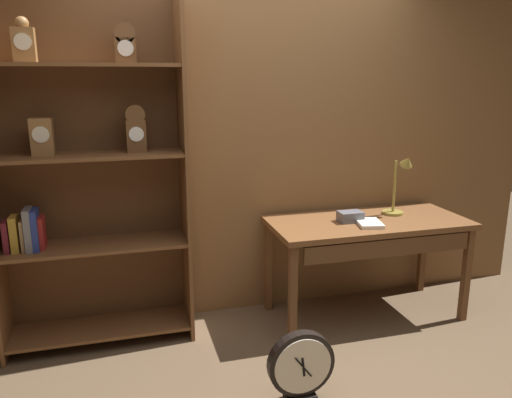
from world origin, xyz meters
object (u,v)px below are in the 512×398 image
object	(u,v)px
bookshelf	(88,179)
round_clock_large	(300,366)
workbench	(369,232)
desk_lamp	(400,185)
open_repair_manual	(369,223)
toolbox_small	(350,217)

from	to	relation	value
bookshelf	round_clock_large	bearing A→B (deg)	-43.23
workbench	desk_lamp	world-z (taller)	desk_lamp
open_repair_manual	toolbox_small	bearing A→B (deg)	141.50
workbench	open_repair_manual	distance (m)	0.14
open_repair_manual	round_clock_large	world-z (taller)	open_repair_manual
toolbox_small	workbench	bearing A→B (deg)	-9.27
workbench	toolbox_small	bearing A→B (deg)	170.73
bookshelf	desk_lamp	bearing A→B (deg)	-2.84
open_repair_manual	bookshelf	bearing A→B (deg)	-176.81
bookshelf	toolbox_small	world-z (taller)	bookshelf
round_clock_large	desk_lamp	bearing A→B (deg)	39.37
round_clock_large	toolbox_small	bearing A→B (deg)	50.84
workbench	desk_lamp	xyz separation A→B (m)	(0.29, 0.10, 0.31)
bookshelf	workbench	size ratio (longest dim) A/B	1.59
bookshelf	open_repair_manual	xyz separation A→B (m)	(1.87, -0.30, -0.36)
round_clock_large	workbench	bearing A→B (deg)	44.56
open_repair_manual	round_clock_large	distance (m)	1.20
toolbox_small	desk_lamp	bearing A→B (deg)	9.83
desk_lamp	toolbox_small	bearing A→B (deg)	-170.17
desk_lamp	workbench	bearing A→B (deg)	-161.01
desk_lamp	toolbox_small	xyz separation A→B (m)	(-0.43, -0.07, -0.19)
bookshelf	desk_lamp	distance (m)	2.21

